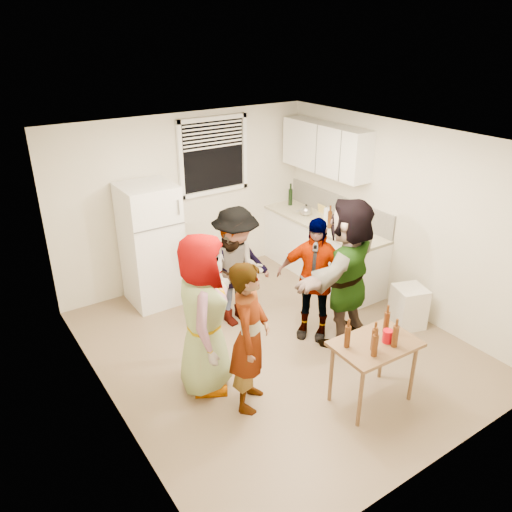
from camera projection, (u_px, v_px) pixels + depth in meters
room at (276, 346)px, 6.12m from camera, size 4.00×4.50×2.50m
window at (214, 156)px, 7.23m from camera, size 1.12×0.10×1.06m
refrigerator at (151, 245)px, 6.80m from camera, size 0.70×0.70×1.70m
counter_lower at (322, 250)px, 7.66m from camera, size 0.60×2.20×0.86m
countertop at (323, 223)px, 7.47m from camera, size 0.64×2.22×0.04m
backsplash at (338, 207)px, 7.53m from camera, size 0.03×2.20×0.36m
upper_cabinets at (325, 148)px, 7.24m from camera, size 0.34×1.60×0.70m
kettle at (306, 215)px, 7.71m from camera, size 0.28×0.25×0.19m
paper_towel at (327, 224)px, 7.38m from camera, size 0.11×0.11×0.24m
wine_bottle at (290, 205)px, 8.16m from camera, size 0.07×0.07×0.27m
beer_bottle_counter at (329, 228)px, 7.23m from camera, size 0.07×0.07×0.25m
blue_cup at (349, 238)px, 6.89m from camera, size 0.08×0.08×0.11m
picture_frame at (322, 209)px, 7.77m from camera, size 0.02×0.16×0.14m
trash_bin at (408, 308)px, 6.43m from camera, size 0.47×0.47×0.55m
serving_table at (369, 399)px, 5.24m from camera, size 0.87×0.59×0.72m
beer_bottle_table at (374, 356)px, 4.74m from camera, size 0.06×0.06×0.23m
red_cup at (387, 342)px, 4.95m from camera, size 0.10×0.10×0.13m
guest_grey at (207, 384)px, 5.46m from camera, size 1.96×1.65×0.56m
guest_stripe at (250, 401)px, 5.21m from camera, size 1.56×1.54×0.38m
guest_back_left at (236, 323)px, 6.58m from camera, size 1.49×1.61×0.56m
guest_back_right at (237, 321)px, 6.63m from camera, size 1.20×1.70×0.59m
guest_black at (311, 334)px, 6.36m from camera, size 1.80×1.71×0.38m
guest_orange at (342, 336)px, 6.30m from camera, size 2.27×2.34×0.54m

